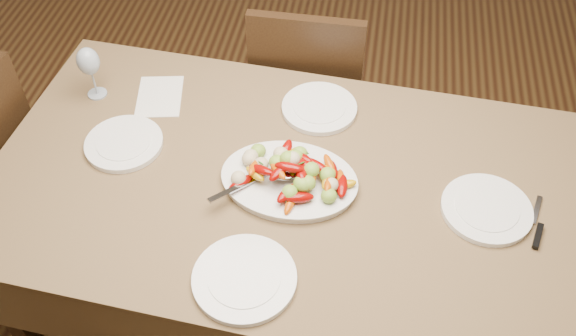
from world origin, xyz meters
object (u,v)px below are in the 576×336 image
(chair_far, at_px, (310,88))
(plate_right, at_px, (486,209))
(plate_far, at_px, (319,108))
(wine_glass, at_px, (91,71))
(plate_left, at_px, (124,144))
(plate_near, at_px, (244,279))
(serving_platter, at_px, (289,182))
(dining_table, at_px, (288,253))

(chair_far, height_order, plate_right, chair_far)
(plate_far, bearing_deg, wine_glass, -176.96)
(plate_left, distance_m, plate_near, 0.65)
(serving_platter, xyz_separation_m, plate_far, (0.05, 0.34, -0.00))
(plate_right, bearing_deg, serving_platter, 178.76)
(plate_far, height_order, wine_glass, wine_glass)
(dining_table, xyz_separation_m, plate_far, (0.05, 0.33, 0.39))
(serving_platter, height_order, plate_right, serving_platter)
(serving_platter, distance_m, plate_right, 0.58)
(plate_far, bearing_deg, chair_far, 100.63)
(chair_far, xyz_separation_m, plate_left, (-0.51, -0.70, 0.29))
(serving_platter, height_order, plate_left, serving_platter)
(plate_left, relative_size, wine_glass, 1.21)
(plate_right, relative_size, plate_far, 1.04)
(plate_far, xyz_separation_m, plate_near, (-0.11, -0.70, 0.00))
(chair_far, relative_size, plate_right, 3.61)
(plate_near, bearing_deg, plate_right, 27.88)
(plate_left, height_order, plate_right, same)
(serving_platter, relative_size, plate_right, 1.53)
(plate_far, bearing_deg, dining_table, -99.14)
(serving_platter, relative_size, plate_left, 1.62)
(wine_glass, bearing_deg, plate_left, -52.20)
(plate_right, height_order, wine_glass, wine_glass)
(plate_right, bearing_deg, dining_table, 177.89)
(plate_near, bearing_deg, chair_far, 88.45)
(plate_right, height_order, plate_far, same)
(chair_far, relative_size, plate_near, 3.39)
(wine_glass, bearing_deg, serving_platter, -22.72)
(plate_near, bearing_deg, plate_left, 138.05)
(dining_table, distance_m, plate_right, 0.70)
(dining_table, bearing_deg, plate_right, -2.11)
(dining_table, relative_size, wine_glass, 8.98)
(chair_far, height_order, wine_glass, wine_glass)
(plate_left, height_order, wine_glass, wine_glass)
(plate_left, relative_size, plate_right, 0.94)
(plate_left, bearing_deg, chair_far, 53.83)
(serving_platter, relative_size, wine_glass, 1.96)
(serving_platter, xyz_separation_m, plate_near, (-0.06, -0.35, -0.00))
(dining_table, xyz_separation_m, plate_left, (-0.54, 0.07, 0.39))
(serving_platter, bearing_deg, plate_left, 171.88)
(dining_table, xyz_separation_m, plate_near, (-0.06, -0.36, 0.39))
(dining_table, distance_m, wine_glass, 0.91)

